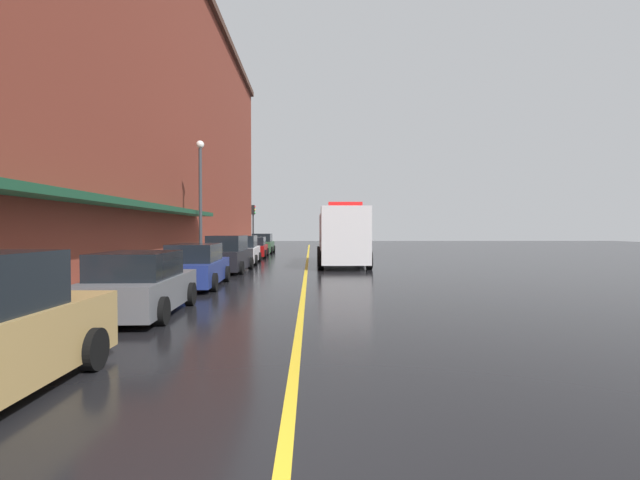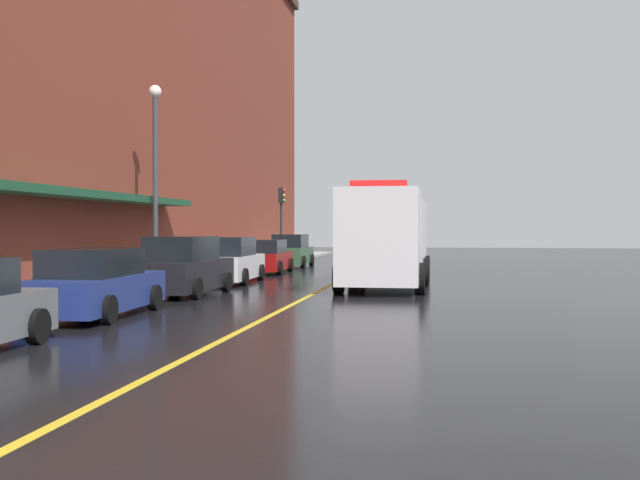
% 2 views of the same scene
% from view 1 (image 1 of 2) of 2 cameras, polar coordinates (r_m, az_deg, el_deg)
% --- Properties ---
extents(ground_plane, '(112.00, 112.00, 0.00)m').
position_cam_1_polar(ground_plane, '(28.91, -1.61, -2.90)').
color(ground_plane, black).
extents(sidewalk_left, '(2.40, 70.00, 0.15)m').
position_cam_1_polar(sidewalk_left, '(29.61, -13.71, -2.69)').
color(sidewalk_left, '#9E9B93').
rests_on(sidewalk_left, ground).
extents(lane_center_stripe, '(0.16, 70.00, 0.01)m').
position_cam_1_polar(lane_center_stripe, '(28.91, -1.61, -2.89)').
color(lane_center_stripe, gold).
rests_on(lane_center_stripe, ground).
extents(brick_building_left, '(13.64, 64.00, 19.64)m').
position_cam_1_polar(brick_building_left, '(32.04, -27.79, 15.07)').
color(brick_building_left, maroon).
rests_on(brick_building_left, ground).
extents(parked_car_1, '(2.15, 4.41, 1.57)m').
position_cam_1_polar(parked_car_1, '(12.40, -21.26, -5.17)').
color(parked_car_1, '#595B60').
rests_on(parked_car_1, ground).
extents(parked_car_2, '(2.11, 4.91, 1.59)m').
position_cam_1_polar(parked_car_2, '(17.81, -14.93, -3.15)').
color(parked_car_2, navy).
rests_on(parked_car_2, ground).
extents(parked_car_3, '(2.11, 4.64, 1.82)m').
position_cam_1_polar(parked_car_3, '(23.58, -11.19, -1.82)').
color(parked_car_3, black).
rests_on(parked_car_3, ground).
extents(parked_car_4, '(2.08, 4.91, 1.74)m').
position_cam_1_polar(parked_car_4, '(28.93, -9.39, -1.30)').
color(parked_car_4, silver).
rests_on(parked_car_4, ground).
extents(parked_car_5, '(2.12, 4.94, 1.55)m').
position_cam_1_polar(parked_car_5, '(35.45, -8.05, -0.95)').
color(parked_car_5, maroon).
rests_on(parked_car_5, ground).
extents(parked_car_6, '(1.99, 4.27, 1.75)m').
position_cam_1_polar(parked_car_6, '(41.52, -7.05, -0.50)').
color(parked_car_6, '#2D5133').
rests_on(parked_car_6, ground).
extents(box_truck, '(2.91, 9.05, 3.56)m').
position_cam_1_polar(box_truck, '(27.72, 2.65, 0.43)').
color(box_truck, silver).
rests_on(box_truck, ground).
extents(parking_meter_1, '(0.14, 0.18, 1.33)m').
position_cam_1_polar(parking_meter_1, '(36.06, -10.05, -0.40)').
color(parking_meter_1, '#4C4C51').
rests_on(parking_meter_1, sidewalk_left).
extents(parking_meter_2, '(0.14, 0.18, 1.33)m').
position_cam_1_polar(parking_meter_2, '(35.10, -10.30, -0.45)').
color(parking_meter_2, '#4C4C51').
rests_on(parking_meter_2, sidewalk_left).
extents(parking_meter_3, '(0.14, 0.18, 1.33)m').
position_cam_1_polar(parking_meter_3, '(38.92, -9.39, -0.27)').
color(parking_meter_3, '#4C4C51').
rests_on(parking_meter_3, sidewalk_left).
extents(street_lamp_left, '(0.44, 0.44, 6.94)m').
position_cam_1_polar(street_lamp_left, '(27.04, -14.45, 6.10)').
color(street_lamp_left, '#33383D').
rests_on(street_lamp_left, sidewalk_left).
extents(traffic_light_near, '(0.38, 0.36, 4.30)m').
position_cam_1_polar(traffic_light_near, '(45.07, -8.18, 2.61)').
color(traffic_light_near, '#232326').
rests_on(traffic_light_near, sidewalk_left).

